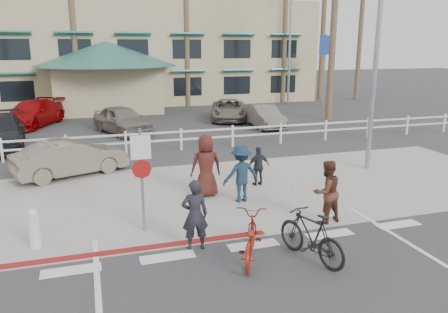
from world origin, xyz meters
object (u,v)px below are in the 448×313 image
object	(u,v)px
sign_post	(142,175)
bike_red	(250,238)
bike_black	(311,236)
car_white_sedan	(71,158)

from	to	relation	value
sign_post	bike_red	xyz separation A→B (m)	(1.98, -2.20, -0.95)
bike_black	car_white_sedan	world-z (taller)	car_white_sedan
sign_post	car_white_sedan	xyz separation A→B (m)	(-1.84, 5.66, -0.80)
sign_post	bike_red	distance (m)	3.11
sign_post	bike_red	size ratio (longest dim) A/B	1.52
bike_red	bike_black	xyz separation A→B (m)	(1.23, -0.42, 0.06)
bike_black	bike_red	bearing A→B (deg)	-36.87
car_white_sedan	bike_red	bearing A→B (deg)	-175.12
sign_post	car_white_sedan	world-z (taller)	sign_post
car_white_sedan	sign_post	bearing A→B (deg)	176.94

